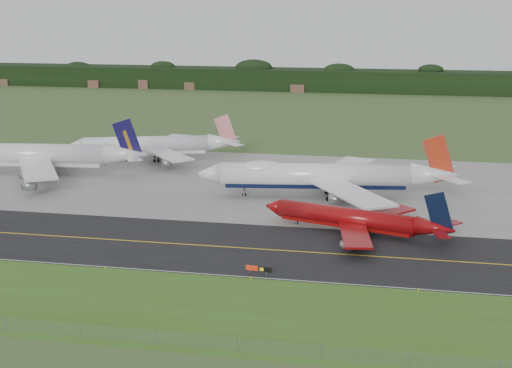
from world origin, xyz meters
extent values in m
plane|color=#3D5326|center=(0.00, 0.00, 0.00)|extent=(600.00, 600.00, 0.00)
cube|color=#3C5C1B|center=(0.00, -35.00, 0.01)|extent=(400.00, 30.00, 0.01)
cube|color=black|center=(0.00, -4.00, 0.01)|extent=(400.00, 32.00, 0.02)
cube|color=slate|center=(0.00, 51.00, 0.01)|extent=(400.00, 78.00, 0.01)
cube|color=yellow|center=(0.00, -4.00, 0.03)|extent=(400.00, 0.40, 0.00)
cube|color=silver|center=(0.00, -19.50, 0.03)|extent=(400.00, 0.25, 0.00)
plane|color=slate|center=(0.00, -48.00, 1.10)|extent=(320.00, 0.00, 320.00)
cylinder|color=slate|center=(0.00, -48.00, 1.10)|extent=(0.10, 0.10, 2.20)
cube|color=black|center=(0.00, 275.00, 6.00)|extent=(700.00, 24.00, 12.00)
cylinder|color=white|center=(7.67, 38.03, 5.92)|extent=(48.53, 12.65, 6.11)
cube|color=black|center=(7.67, 38.03, 3.94)|extent=(45.93, 10.81, 2.14)
cone|color=white|center=(-19.15, 34.32, 5.92)|extent=(6.80, 6.88, 6.11)
cone|color=white|center=(37.81, 42.20, 6.38)|extent=(13.42, 7.80, 6.11)
ellipsoid|color=white|center=(-5.68, 36.19, 7.60)|extent=(13.07, 6.86, 3.90)
cube|color=white|center=(17.82, 25.69, 4.85)|extent=(22.09, 27.60, 0.52)
cube|color=white|center=(14.08, 52.67, 4.85)|extent=(16.33, 28.59, 0.52)
cube|color=#B73014|center=(38.48, 42.30, 10.54)|extent=(8.77, 1.69, 12.67)
cylinder|color=gray|center=(14.02, 25.76, 3.18)|extent=(3.66, 3.00, 2.57)
cylinder|color=gray|center=(10.45, 51.57, 3.18)|extent=(3.66, 3.00, 2.57)
cylinder|color=gray|center=(21.11, 14.78, 3.18)|extent=(3.66, 3.00, 2.57)
cylinder|color=gray|center=(14.29, 64.06, 3.18)|extent=(3.66, 3.00, 2.57)
cylinder|color=black|center=(-10.45, 35.53, 0.55)|extent=(1.16, 0.64, 1.10)
cylinder|color=slate|center=(11.95, 35.23, 2.04)|extent=(0.97, 0.97, 4.09)
cylinder|color=black|center=(11.95, 35.23, 0.55)|extent=(1.17, 0.70, 1.10)
cylinder|color=slate|center=(11.03, 41.89, 2.04)|extent=(0.97, 0.97, 4.09)
cylinder|color=black|center=(11.03, 41.89, 0.55)|extent=(1.17, 0.70, 1.10)
cylinder|color=maroon|center=(17.42, 10.67, 3.41)|extent=(30.79, 12.96, 4.18)
cube|color=maroon|center=(17.42, 10.67, 2.05)|extent=(29.01, 11.51, 1.46)
cone|color=maroon|center=(0.78, 15.71, 3.41)|extent=(4.91, 5.12, 4.18)
cone|color=maroon|center=(36.11, 5.01, 3.73)|extent=(9.02, 6.37, 4.18)
cube|color=maroon|center=(20.00, 0.89, 2.68)|extent=(7.96, 17.83, 0.47)
cube|color=maroon|center=(24.99, 17.37, 2.68)|extent=(15.64, 16.55, 0.47)
cube|color=black|center=(36.67, 4.84, 6.88)|extent=(6.42, 2.23, 9.52)
cylinder|color=gray|center=(18.51, -2.95, 1.54)|extent=(2.69, 2.34, 1.76)
cylinder|color=gray|center=(25.88, 21.40, 1.54)|extent=(2.69, 2.34, 1.76)
cylinder|color=black|center=(6.18, 14.07, 0.38)|extent=(0.82, 0.54, 0.75)
cylinder|color=slate|center=(19.12, 7.75, 1.08)|extent=(0.73, 0.73, 2.16)
cylinder|color=black|center=(19.12, 7.75, 0.38)|extent=(0.83, 0.58, 0.75)
cylinder|color=slate|center=(20.45, 12.15, 1.08)|extent=(0.73, 0.73, 2.16)
cylinder|color=black|center=(20.45, 12.15, 0.38)|extent=(0.83, 0.58, 0.75)
cylinder|color=silver|center=(-78.06, 48.75, 5.86)|extent=(47.11, 11.53, 6.28)
cube|color=silver|center=(-78.06, 48.75, 3.82)|extent=(44.61, 9.71, 2.20)
cone|color=silver|center=(-48.74, 52.10, 6.33)|extent=(12.96, 7.63, 6.28)
cube|color=silver|center=(-68.08, 35.85, 4.76)|extent=(21.78, 28.20, 0.55)
cube|color=silver|center=(-71.25, 63.58, 4.76)|extent=(16.85, 29.14, 0.55)
cube|color=#120E3D|center=(-48.05, 52.18, 10.47)|extent=(8.79, 1.50, 12.67)
cylinder|color=gray|center=(-71.78, 36.03, 3.05)|extent=(3.70, 3.01, 2.64)
cylinder|color=gray|center=(-74.81, 62.56, 3.05)|extent=(3.70, 3.01, 2.64)
cylinder|color=gray|center=(-64.78, 24.62, 3.05)|extent=(3.70, 3.01, 2.64)
cylinder|color=gray|center=(-70.56, 75.26, 3.05)|extent=(3.70, 3.01, 2.64)
cylinder|color=slate|center=(-73.96, 45.75, 1.99)|extent=(0.97, 0.97, 3.98)
cylinder|color=black|center=(-73.96, 45.75, 0.56)|extent=(1.19, 0.69, 1.13)
cylinder|color=slate|center=(-74.74, 52.61, 1.99)|extent=(0.97, 0.97, 3.98)
cylinder|color=black|center=(-74.74, 52.61, 0.56)|extent=(1.19, 0.69, 1.13)
cylinder|color=white|center=(-49.96, 72.92, 5.06)|extent=(38.98, 16.93, 5.44)
cube|color=white|center=(-49.96, 72.92, 3.30)|extent=(36.71, 15.04, 1.90)
cone|color=white|center=(-70.97, 66.31, 5.06)|extent=(6.30, 6.66, 5.44)
cone|color=white|center=(-26.36, 80.34, 5.47)|extent=(11.49, 8.29, 5.44)
cube|color=white|center=(-40.06, 64.28, 4.11)|extent=(20.35, 21.32, 0.49)
cube|color=white|center=(-46.78, 85.67, 4.11)|extent=(9.95, 23.16, 0.49)
cube|color=red|center=(-25.78, 80.52, 9.00)|extent=(7.29, 2.66, 10.81)
cylinder|color=gray|center=(-38.76, 59.06, 2.63)|extent=(3.52, 3.07, 2.28)
cylinder|color=gray|center=(-48.70, 90.69, 2.63)|extent=(3.52, 3.07, 2.28)
cylinder|color=black|center=(-64.16, 68.46, 0.49)|extent=(1.07, 0.71, 0.98)
cylinder|color=slate|center=(-46.08, 71.00, 1.72)|extent=(0.95, 0.95, 3.43)
cylinder|color=black|center=(-46.08, 71.00, 0.49)|extent=(1.08, 0.76, 0.98)
cylinder|color=slate|center=(-47.87, 76.71, 1.72)|extent=(0.95, 0.95, 3.43)
cylinder|color=black|center=(-47.87, 76.71, 0.49)|extent=(1.08, 0.76, 0.98)
cylinder|color=slate|center=(1.85, -17.80, 0.36)|extent=(0.12, 0.12, 0.72)
cylinder|color=slate|center=(4.91, -18.20, 0.36)|extent=(0.12, 0.12, 0.72)
cube|color=#98210B|center=(2.15, -17.84, 1.19)|extent=(2.27, 0.48, 0.93)
cube|color=black|center=(4.09, -18.09, 1.19)|extent=(1.05, 0.32, 0.93)
cube|color=black|center=(5.32, -18.25, 1.19)|extent=(1.25, 0.34, 0.93)
cylinder|color=yellow|center=(-25.48, -20.50, 0.25)|extent=(0.16, 0.16, 0.50)
cylinder|color=yellow|center=(2.50, -20.50, 0.25)|extent=(0.16, 0.16, 0.50)
cylinder|color=yellow|center=(32.21, -20.50, 0.25)|extent=(0.16, 0.16, 0.50)
camera|label=1|loc=(26.16, -138.98, 48.28)|focal=50.00mm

